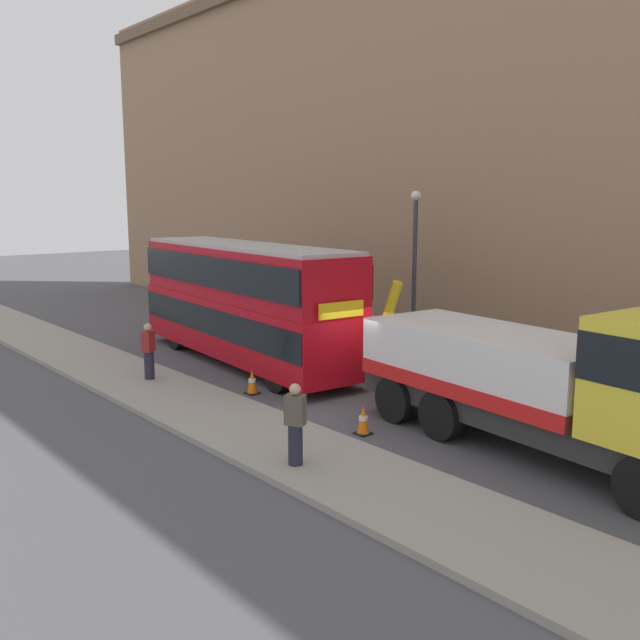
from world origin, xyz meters
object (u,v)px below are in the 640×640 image
object	(u,v)px
street_lamp	(415,258)
traffic_cone_near_bus	(252,382)
recovery_tow_truck	(553,379)
traffic_cone_midway	(363,420)
double_decker_bus	(244,298)
pedestrian_onlooker	(149,352)
pedestrian_bystander	(295,425)

from	to	relation	value
street_lamp	traffic_cone_near_bus	bearing A→B (deg)	-85.13
street_lamp	recovery_tow_truck	bearing A→B (deg)	-31.58
recovery_tow_truck	traffic_cone_midway	distance (m)	4.44
recovery_tow_truck	double_decker_bus	size ratio (longest dim) A/B	0.91
traffic_cone_near_bus	street_lamp	distance (m)	8.17
pedestrian_onlooker	pedestrian_bystander	xyz separation A→B (m)	(8.28, -0.90, 0.00)
recovery_tow_truck	traffic_cone_midway	bearing A→B (deg)	-146.08
pedestrian_onlooker	pedestrian_bystander	distance (m)	8.33
double_decker_bus	recovery_tow_truck	bearing A→B (deg)	5.03
traffic_cone_midway	recovery_tow_truck	bearing A→B (deg)	28.67
pedestrian_onlooker	traffic_cone_near_bus	xyz separation A→B (m)	(2.95, 1.72, -0.64)
pedestrian_bystander	recovery_tow_truck	bearing A→B (deg)	-61.64
traffic_cone_midway	street_lamp	size ratio (longest dim) A/B	0.12
recovery_tow_truck	pedestrian_bystander	world-z (taller)	recovery_tow_truck
street_lamp	pedestrian_onlooker	bearing A→B (deg)	-104.01
recovery_tow_truck	traffic_cone_near_bus	bearing A→B (deg)	-160.94
double_decker_bus	pedestrian_bystander	world-z (taller)	double_decker_bus
recovery_tow_truck	pedestrian_onlooker	xyz separation A→B (m)	(-11.22, -3.76, -0.77)
double_decker_bus	street_lamp	distance (m)	6.24
traffic_cone_near_bus	traffic_cone_midway	world-z (taller)	same
pedestrian_bystander	street_lamp	xyz separation A→B (m)	(-5.97, 10.15, 2.49)
pedestrian_onlooker	pedestrian_bystander	size ratio (longest dim) A/B	1.00
recovery_tow_truck	double_decker_bus	distance (m)	11.72
double_decker_bus	pedestrian_bystander	bearing A→B (deg)	-23.00
pedestrian_onlooker	street_lamp	distance (m)	9.84
recovery_tow_truck	street_lamp	world-z (taller)	street_lamp
double_decker_bus	traffic_cone_midway	size ratio (longest dim) A/B	15.54
traffic_cone_near_bus	traffic_cone_midway	bearing A→B (deg)	0.19
traffic_cone_near_bus	street_lamp	size ratio (longest dim) A/B	0.12
double_decker_bus	pedestrian_onlooker	size ratio (longest dim) A/B	6.54
double_decker_bus	traffic_cone_midway	bearing A→B (deg)	-9.20
pedestrian_bystander	street_lamp	size ratio (longest dim) A/B	0.29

